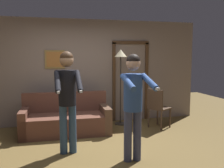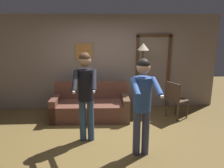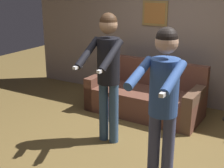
# 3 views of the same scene
# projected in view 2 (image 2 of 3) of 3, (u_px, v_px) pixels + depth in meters

# --- Properties ---
(ground_plane) EXTENTS (12.00, 12.00, 0.00)m
(ground_plane) POSITION_uv_depth(u_px,v_px,m) (105.00, 141.00, 4.40)
(ground_plane) COLOR brown
(back_wall_assembly) EXTENTS (6.40, 0.10, 2.60)m
(back_wall_assembly) POSITION_uv_depth(u_px,v_px,m) (104.00, 63.00, 6.07)
(back_wall_assembly) COLOR gray
(back_wall_assembly) RESTS_ON ground_plane
(couch) EXTENTS (1.92, 0.91, 0.87)m
(couch) POSITION_uv_depth(u_px,v_px,m) (91.00, 107.00, 5.53)
(couch) COLOR brown
(couch) RESTS_ON ground_plane
(torchiere_lamp) EXTENTS (0.30, 0.30, 1.85)m
(torchiere_lamp) POSITION_uv_depth(u_px,v_px,m) (143.00, 57.00, 5.69)
(torchiere_lamp) COLOR #332D28
(torchiere_lamp) RESTS_ON ground_plane
(person_standing_left) EXTENTS (0.43, 0.69, 1.78)m
(person_standing_left) POSITION_uv_depth(u_px,v_px,m) (86.00, 89.00, 4.18)
(person_standing_left) COLOR #314C6E
(person_standing_left) RESTS_ON ground_plane
(person_standing_right) EXTENTS (0.44, 0.72, 1.73)m
(person_standing_right) POSITION_uv_depth(u_px,v_px,m) (143.00, 98.00, 3.68)
(person_standing_right) COLOR #3D4263
(person_standing_right) RESTS_ON ground_plane
(dining_chair_distant) EXTENTS (0.57, 0.57, 0.93)m
(dining_chair_distant) POSITION_uv_depth(u_px,v_px,m) (175.00, 98.00, 5.44)
(dining_chair_distant) COLOR #4C3828
(dining_chair_distant) RESTS_ON ground_plane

